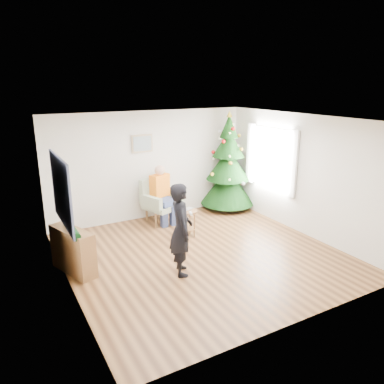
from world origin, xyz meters
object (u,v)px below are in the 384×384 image
standing_man (181,229)px  console (73,251)px  christmas_tree (228,166)px  stool (188,223)px  armchair (161,206)px

standing_man → console: (-1.63, 0.95, -0.41)m
christmas_tree → console: christmas_tree is taller
stool → armchair: size_ratio=0.57×
christmas_tree → stool: christmas_tree is taller
christmas_tree → stool: bearing=-146.6°
christmas_tree → standing_man: 3.77m
standing_man → armchair: bearing=1.7°
stool → standing_man: 1.70m
armchair → standing_man: 2.65m
stool → console: console is taller
standing_man → console: standing_man is taller
standing_man → console: size_ratio=1.63×
armchair → console: 2.85m
christmas_tree → armchair: christmas_tree is taller
stool → console: size_ratio=0.59×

